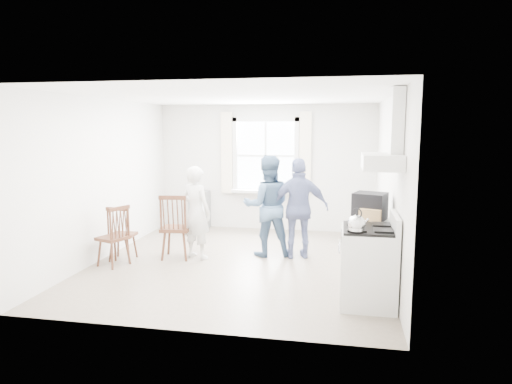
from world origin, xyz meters
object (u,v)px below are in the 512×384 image
at_px(low_cabinet, 371,253).
at_px(person_right, 299,208).
at_px(person_mid, 268,206).
at_px(windsor_chair_a, 174,220).
at_px(gas_stove, 368,265).
at_px(windsor_chair_b, 120,228).
at_px(windsor_chair_c, 117,229).
at_px(person_left, 196,212).
at_px(stereo_stack, 370,206).

relative_size(low_cabinet, person_right, 0.55).
bearing_deg(person_mid, windsor_chair_a, 4.98).
relative_size(gas_stove, windsor_chair_b, 1.24).
bearing_deg(person_mid, windsor_chair_c, 9.65).
bearing_deg(low_cabinet, windsor_chair_c, 178.07).
bearing_deg(windsor_chair_a, person_right, 14.63).
distance_m(gas_stove, low_cabinet, 0.70).
bearing_deg(person_mid, person_left, 2.66).
xyz_separation_m(low_cabinet, windsor_chair_b, (-3.87, 0.38, 0.10)).
bearing_deg(stereo_stack, windsor_chair_b, 175.00).
relative_size(windsor_chair_c, person_mid, 0.57).
bearing_deg(windsor_chair_a, stereo_stack, -10.93).
bearing_deg(person_left, low_cabinet, -171.85).
height_order(person_left, person_right, person_right).
relative_size(windsor_chair_a, person_left, 0.71).
distance_m(windsor_chair_b, person_right, 2.90).
xyz_separation_m(person_mid, person_right, (0.53, -0.04, -0.02)).
distance_m(windsor_chair_a, person_left, 0.38).
height_order(stereo_stack, windsor_chair_c, stereo_stack).
bearing_deg(person_right, gas_stove, 105.05).
distance_m(person_mid, person_right, 0.53).
bearing_deg(person_right, windsor_chair_a, 0.69).
xyz_separation_m(gas_stove, windsor_chair_c, (-3.71, 0.83, 0.10)).
bearing_deg(stereo_stack, gas_stove, -92.93).
bearing_deg(stereo_stack, person_mid, 144.38).
distance_m(windsor_chair_b, windsor_chair_c, 0.27).
bearing_deg(person_left, person_mid, -136.75).
relative_size(low_cabinet, windsor_chair_b, 1.00).
height_order(low_cabinet, person_mid, person_mid).
bearing_deg(windsor_chair_b, person_right, 15.21).
xyz_separation_m(low_cabinet, person_right, (-1.09, 1.13, 0.37)).
bearing_deg(stereo_stack, person_left, 164.35).
bearing_deg(person_right, stereo_stack, 120.01).
distance_m(stereo_stack, windsor_chair_a, 3.10).
bearing_deg(windsor_chair_b, windsor_chair_a, 16.60).
height_order(windsor_chair_a, person_right, person_right).
distance_m(gas_stove, person_mid, 2.46).
relative_size(stereo_stack, windsor_chair_a, 0.47).
relative_size(gas_stove, stereo_stack, 2.22).
bearing_deg(windsor_chair_c, gas_stove, -12.56).
bearing_deg(windsor_chair_b, low_cabinet, -5.56).
distance_m(windsor_chair_a, person_right, 2.03).
bearing_deg(person_right, person_left, -2.31).
bearing_deg(low_cabinet, person_left, 163.74).
relative_size(windsor_chair_b, person_right, 0.55).
xyz_separation_m(windsor_chair_c, person_left, (1.05, 0.67, 0.18)).
relative_size(stereo_stack, person_right, 0.31).
xyz_separation_m(gas_stove, windsor_chair_a, (-2.98, 1.32, 0.17)).
bearing_deg(low_cabinet, windsor_chair_b, 174.44).
relative_size(windsor_chair_b, person_left, 0.59).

